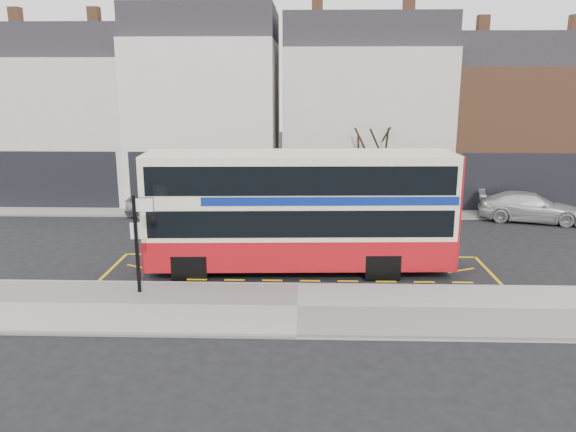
{
  "coord_description": "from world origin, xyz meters",
  "views": [
    {
      "loc": [
        0.21,
        -18.3,
        6.82
      ],
      "look_at": [
        -0.42,
        2.0,
        1.93
      ],
      "focal_mm": 35.0,
      "sensor_mm": 36.0,
      "label": 1
    }
  ],
  "objects_px": {
    "double_decker_bus": "(301,210)",
    "car_grey": "(294,209)",
    "bus_stop_post": "(138,235)",
    "street_tree_right": "(373,139)",
    "car_white": "(530,207)",
    "car_silver": "(164,204)"
  },
  "relations": [
    {
      "from": "car_grey",
      "to": "car_white",
      "type": "bearing_deg",
      "value": -87.24
    },
    {
      "from": "bus_stop_post",
      "to": "car_grey",
      "type": "bearing_deg",
      "value": 57.4
    },
    {
      "from": "car_silver",
      "to": "street_tree_right",
      "type": "height_order",
      "value": "street_tree_right"
    },
    {
      "from": "double_decker_bus",
      "to": "car_white",
      "type": "height_order",
      "value": "double_decker_bus"
    },
    {
      "from": "bus_stop_post",
      "to": "car_grey",
      "type": "distance_m",
      "value": 10.92
    },
    {
      "from": "car_grey",
      "to": "street_tree_right",
      "type": "height_order",
      "value": "street_tree_right"
    },
    {
      "from": "car_white",
      "to": "street_tree_right",
      "type": "height_order",
      "value": "street_tree_right"
    },
    {
      "from": "double_decker_bus",
      "to": "car_silver",
      "type": "height_order",
      "value": "double_decker_bus"
    },
    {
      "from": "double_decker_bus",
      "to": "car_white",
      "type": "bearing_deg",
      "value": 32.21
    },
    {
      "from": "double_decker_bus",
      "to": "car_grey",
      "type": "distance_m",
      "value": 7.22
    },
    {
      "from": "car_grey",
      "to": "street_tree_right",
      "type": "distance_m",
      "value": 5.53
    },
    {
      "from": "bus_stop_post",
      "to": "street_tree_right",
      "type": "bearing_deg",
      "value": 47.21
    },
    {
      "from": "car_grey",
      "to": "street_tree_right",
      "type": "xyz_separation_m",
      "value": [
        3.94,
        2.11,
        3.25
      ]
    },
    {
      "from": "car_silver",
      "to": "bus_stop_post",
      "type": "bearing_deg",
      "value": -170.69
    },
    {
      "from": "car_white",
      "to": "street_tree_right",
      "type": "distance_m",
      "value": 8.53
    },
    {
      "from": "car_grey",
      "to": "double_decker_bus",
      "type": "bearing_deg",
      "value": -178.46
    },
    {
      "from": "car_silver",
      "to": "car_grey",
      "type": "distance_m",
      "value": 6.88
    },
    {
      "from": "bus_stop_post",
      "to": "street_tree_right",
      "type": "height_order",
      "value": "street_tree_right"
    },
    {
      "from": "car_white",
      "to": "bus_stop_post",
      "type": "bearing_deg",
      "value": 137.22
    },
    {
      "from": "car_grey",
      "to": "car_white",
      "type": "height_order",
      "value": "car_white"
    },
    {
      "from": "double_decker_bus",
      "to": "bus_stop_post",
      "type": "distance_m",
      "value": 5.81
    },
    {
      "from": "double_decker_bus",
      "to": "car_grey",
      "type": "bearing_deg",
      "value": 90.38
    }
  ]
}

